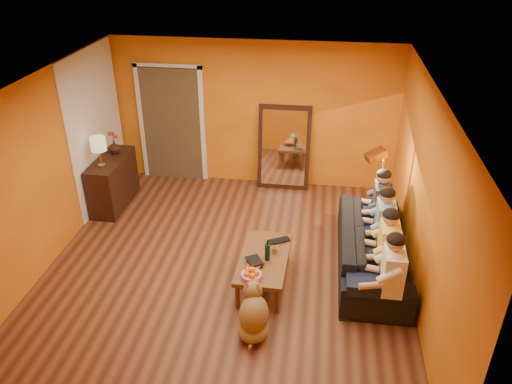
# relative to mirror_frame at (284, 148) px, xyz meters

# --- Properties ---
(room_shell) EXTENTS (5.00, 5.50, 2.60)m
(room_shell) POSITION_rel_mirror_frame_xyz_m (-0.55, -2.26, 0.54)
(room_shell) COLOR brown
(room_shell) RESTS_ON ground
(white_accent) EXTENTS (0.02, 1.90, 2.58)m
(white_accent) POSITION_rel_mirror_frame_xyz_m (-3.04, -0.88, 0.54)
(white_accent) COLOR white
(white_accent) RESTS_ON wall_left
(doorway_recess) EXTENTS (1.06, 0.30, 2.10)m
(doorway_recess) POSITION_rel_mirror_frame_xyz_m (-2.05, 0.20, 0.29)
(doorway_recess) COLOR #3F2D19
(doorway_recess) RESTS_ON floor
(door_jamb_left) EXTENTS (0.08, 0.06, 2.20)m
(door_jamb_left) POSITION_rel_mirror_frame_xyz_m (-2.62, 0.08, 0.29)
(door_jamb_left) COLOR white
(door_jamb_left) RESTS_ON wall_back
(door_jamb_right) EXTENTS (0.08, 0.06, 2.20)m
(door_jamb_right) POSITION_rel_mirror_frame_xyz_m (-1.48, 0.08, 0.29)
(door_jamb_right) COLOR white
(door_jamb_right) RESTS_ON wall_back
(door_header) EXTENTS (1.22, 0.06, 0.08)m
(door_header) POSITION_rel_mirror_frame_xyz_m (-2.05, 0.08, 1.36)
(door_header) COLOR white
(door_header) RESTS_ON wall_back
(mirror_frame) EXTENTS (0.92, 0.27, 1.51)m
(mirror_frame) POSITION_rel_mirror_frame_xyz_m (0.00, 0.00, 0.00)
(mirror_frame) COLOR black
(mirror_frame) RESTS_ON floor
(mirror_glass) EXTENTS (0.78, 0.21, 1.35)m
(mirror_glass) POSITION_rel_mirror_frame_xyz_m (0.00, -0.04, 0.00)
(mirror_glass) COLOR white
(mirror_glass) RESTS_ON mirror_frame
(sideboard) EXTENTS (0.44, 1.18, 0.85)m
(sideboard) POSITION_rel_mirror_frame_xyz_m (-2.79, -1.08, -0.34)
(sideboard) COLOR black
(sideboard) RESTS_ON floor
(table_lamp) EXTENTS (0.24, 0.24, 0.51)m
(table_lamp) POSITION_rel_mirror_frame_xyz_m (-2.79, -1.38, 0.34)
(table_lamp) COLOR beige
(table_lamp) RESTS_ON sideboard
(sofa) EXTENTS (2.31, 0.90, 0.67)m
(sofa) POSITION_rel_mirror_frame_xyz_m (1.45, -2.28, -0.42)
(sofa) COLOR black
(sofa) RESTS_ON floor
(coffee_table) EXTENTS (0.65, 1.24, 0.42)m
(coffee_table) POSITION_rel_mirror_frame_xyz_m (0.01, -2.83, -0.55)
(coffee_table) COLOR brown
(coffee_table) RESTS_ON floor
(floor_lamp) EXTENTS (0.37, 0.34, 1.44)m
(floor_lamp) POSITION_rel_mirror_frame_xyz_m (1.55, -1.51, -0.04)
(floor_lamp) COLOR #D0893D
(floor_lamp) RESTS_ON floor
(dog) EXTENTS (0.55, 0.67, 0.68)m
(dog) POSITION_rel_mirror_frame_xyz_m (0.01, -3.78, -0.42)
(dog) COLOR olive
(dog) RESTS_ON floor
(person_far_left) EXTENTS (0.70, 0.44, 1.22)m
(person_far_left) POSITION_rel_mirror_frame_xyz_m (1.58, -3.28, -0.15)
(person_far_left) COLOR white
(person_far_left) RESTS_ON sofa
(person_mid_left) EXTENTS (0.70, 0.44, 1.22)m
(person_mid_left) POSITION_rel_mirror_frame_xyz_m (1.58, -2.73, -0.15)
(person_mid_left) COLOR #F8D552
(person_mid_left) RESTS_ON sofa
(person_mid_right) EXTENTS (0.70, 0.44, 1.22)m
(person_mid_right) POSITION_rel_mirror_frame_xyz_m (1.58, -2.18, -0.15)
(person_mid_right) COLOR #81A0C7
(person_mid_right) RESTS_ON sofa
(person_far_right) EXTENTS (0.70, 0.44, 1.22)m
(person_far_right) POSITION_rel_mirror_frame_xyz_m (1.58, -1.63, -0.15)
(person_far_right) COLOR #2F3034
(person_far_right) RESTS_ON sofa
(fruit_bowl) EXTENTS (0.26, 0.26, 0.16)m
(fruit_bowl) POSITION_rel_mirror_frame_xyz_m (-0.09, -3.28, -0.26)
(fruit_bowl) COLOR #EB52AE
(fruit_bowl) RESTS_ON coffee_table
(wine_bottle) EXTENTS (0.07, 0.07, 0.31)m
(wine_bottle) POSITION_rel_mirror_frame_xyz_m (0.06, -2.88, -0.18)
(wine_bottle) COLOR black
(wine_bottle) RESTS_ON coffee_table
(tumbler) EXTENTS (0.10, 0.10, 0.09)m
(tumbler) POSITION_rel_mirror_frame_xyz_m (0.13, -2.71, -0.30)
(tumbler) COLOR #B27F3F
(tumbler) RESTS_ON coffee_table
(laptop) EXTENTS (0.36, 0.32, 0.02)m
(laptop) POSITION_rel_mirror_frame_xyz_m (0.19, -2.48, -0.33)
(laptop) COLOR black
(laptop) RESTS_ON coffee_table
(book_lower) EXTENTS (0.24, 0.27, 0.02)m
(book_lower) POSITION_rel_mirror_frame_xyz_m (-0.17, -3.03, -0.33)
(book_lower) COLOR black
(book_lower) RESTS_ON coffee_table
(book_mid) EXTENTS (0.25, 0.28, 0.02)m
(book_mid) POSITION_rel_mirror_frame_xyz_m (-0.16, -3.02, -0.31)
(book_mid) COLOR #AB2B13
(book_mid) RESTS_ON book_lower
(book_upper) EXTENTS (0.27, 0.29, 0.02)m
(book_upper) POSITION_rel_mirror_frame_xyz_m (-0.17, -3.04, -0.29)
(book_upper) COLOR black
(book_upper) RESTS_ON book_mid
(vase) EXTENTS (0.20, 0.20, 0.21)m
(vase) POSITION_rel_mirror_frame_xyz_m (-2.79, -0.83, 0.20)
(vase) COLOR black
(vase) RESTS_ON sideboard
(flowers) EXTENTS (0.17, 0.17, 0.39)m
(flowers) POSITION_rel_mirror_frame_xyz_m (-2.79, -0.83, 0.41)
(flowers) COLOR #AB2B13
(flowers) RESTS_ON vase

